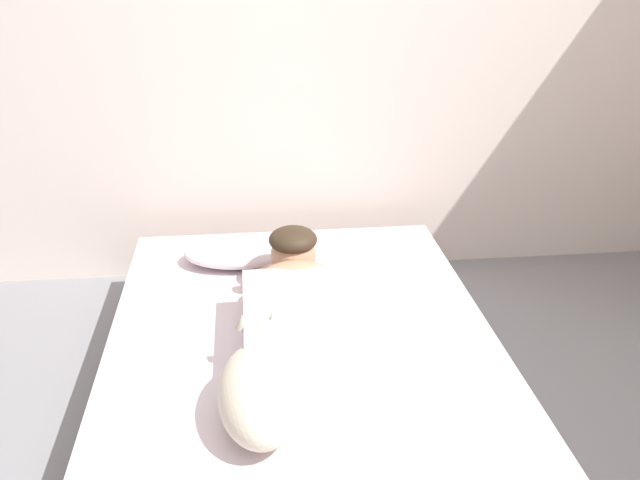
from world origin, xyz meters
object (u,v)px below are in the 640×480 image
object	(u,v)px
coffee_cup	(322,280)
cell_phone	(331,316)
bed	(303,371)
dog	(262,385)
person_lying	(301,307)
pillow	(242,251)

from	to	relation	value
coffee_cup	cell_phone	xyz separation A→B (m)	(0.01, -0.25, -0.03)
bed	dog	xyz separation A→B (m)	(-0.16, -0.44, 0.26)
person_lying	coffee_cup	xyz separation A→B (m)	(0.12, 0.34, -0.07)
person_lying	coffee_cup	size ratio (longest dim) A/B	7.36
pillow	cell_phone	xyz separation A→B (m)	(0.34, -0.54, -0.05)
coffee_cup	cell_phone	size ratio (longest dim) A/B	0.89
bed	coffee_cup	xyz separation A→B (m)	(0.12, 0.37, 0.19)
pillow	bed	bearing A→B (deg)	-72.18
dog	coffee_cup	xyz separation A→B (m)	(0.28, 0.81, -0.07)
bed	coffee_cup	distance (m)	0.44
person_lying	coffee_cup	bearing A→B (deg)	70.82
dog	cell_phone	world-z (taller)	dog
bed	coffee_cup	bearing A→B (deg)	72.74
cell_phone	pillow	bearing A→B (deg)	121.98
pillow	cell_phone	world-z (taller)	pillow
bed	cell_phone	distance (m)	0.24
cell_phone	person_lying	bearing A→B (deg)	-142.61
pillow	cell_phone	bearing A→B (deg)	-58.02
pillow	dog	distance (m)	1.11
bed	pillow	distance (m)	0.73
dog	coffee_cup	bearing A→B (deg)	71.09
person_lying	dog	xyz separation A→B (m)	(-0.16, -0.47, -0.00)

